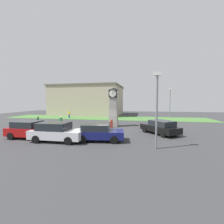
{
  "coord_description": "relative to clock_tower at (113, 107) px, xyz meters",
  "views": [
    {
      "loc": [
        3.73,
        -17.01,
        3.38
      ],
      "look_at": [
        0.18,
        3.05,
        1.9
      ],
      "focal_mm": 24.0,
      "sensor_mm": 36.0,
      "label": 1
    }
  ],
  "objects": [
    {
      "name": "bollard_mid_row",
      "position": [
        -0.03,
        -2.48,
        -2.02
      ],
      "size": [
        0.24,
        0.24,
        1.05
      ],
      "color": "brown",
      "rests_on": "ground_plane"
    },
    {
      "name": "bollard_near_tower",
      "position": [
        -0.04,
        -1.05,
        -2.02
      ],
      "size": [
        0.23,
        0.23,
        1.06
      ],
      "color": "maroon",
      "rests_on": "ground_plane"
    },
    {
      "name": "street_lamp_far_side",
      "position": [
        4.54,
        -8.81,
        0.62
      ],
      "size": [
        0.5,
        0.24,
        5.39
      ],
      "color": "slate",
      "rests_on": "ground_plane"
    },
    {
      "name": "pedestrian_crossing_lot",
      "position": [
        -5.66,
        -3.55,
        -1.64
      ],
      "size": [
        0.27,
        0.42,
        1.61
      ],
      "color": "#338C4C",
      "rests_on": "ground_plane"
    },
    {
      "name": "car_near_tower",
      "position": [
        -3.51,
        -8.11,
        -1.75
      ],
      "size": [
        4.46,
        2.14,
        1.59
      ],
      "color": "silver",
      "rests_on": "ground_plane"
    },
    {
      "name": "clock_tower",
      "position": [
        0.0,
        0.0,
        0.0
      ],
      "size": [
        1.46,
        1.44,
        5.19
      ],
      "color": "gray",
      "rests_on": "ground_plane"
    },
    {
      "name": "street_lamp_near_road",
      "position": [
        9.54,
        12.2,
        0.91
      ],
      "size": [
        0.5,
        0.24,
        5.95
      ],
      "color": "slate",
      "rests_on": "ground_plane"
    },
    {
      "name": "pedestrian_near_bench",
      "position": [
        -8.74,
        -3.39,
        -1.66
      ],
      "size": [
        0.42,
        0.47,
        1.58
      ],
      "color": "#3F3F47",
      "rests_on": "ground_plane"
    },
    {
      "name": "car_far_lot",
      "position": [
        5.52,
        -3.79,
        -1.82
      ],
      "size": [
        3.95,
        4.41,
        1.42
      ],
      "color": "black",
      "rests_on": "ground_plane"
    },
    {
      "name": "grass_verge_far",
      "position": [
        -3.33,
        9.64,
        -2.53
      ],
      "size": [
        40.11,
        6.97,
        0.04
      ],
      "primitive_type": "cube",
      "color": "#477A38",
      "rests_on": "ground_plane"
    },
    {
      "name": "warehouse_blue_far",
      "position": [
        -9.17,
        16.68,
        1.05
      ],
      "size": [
        16.8,
        12.54,
        7.2
      ],
      "color": "#B7A88E",
      "rests_on": "ground_plane"
    },
    {
      "name": "car_navy_sedan",
      "position": [
        -6.52,
        -7.6,
        -1.76
      ],
      "size": [
        3.99,
        2.06,
        1.56
      ],
      "color": "#A51111",
      "rests_on": "ground_plane"
    },
    {
      "name": "ground_plane",
      "position": [
        -0.44,
        -2.61,
        -2.55
      ],
      "size": [
        66.84,
        66.84,
        0.0
      ],
      "primitive_type": "plane",
      "color": "#38383A"
    },
    {
      "name": "pedestrian_by_cars",
      "position": [
        -10.28,
        8.08,
        -1.67
      ],
      "size": [
        0.45,
        0.34,
        1.55
      ],
      "color": "#264CA5",
      "rests_on": "ground_plane"
    },
    {
      "name": "car_by_building",
      "position": [
        -0.04,
        -7.42,
        -1.82
      ],
      "size": [
        4.28,
        2.32,
        1.43
      ],
      "color": "navy",
      "rests_on": "ground_plane"
    },
    {
      "name": "bollard_far_row",
      "position": [
        0.06,
        -4.01,
        -2.06
      ],
      "size": [
        0.28,
        0.28,
        0.97
      ],
      "color": "#333338",
      "rests_on": "ground_plane"
    }
  ]
}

